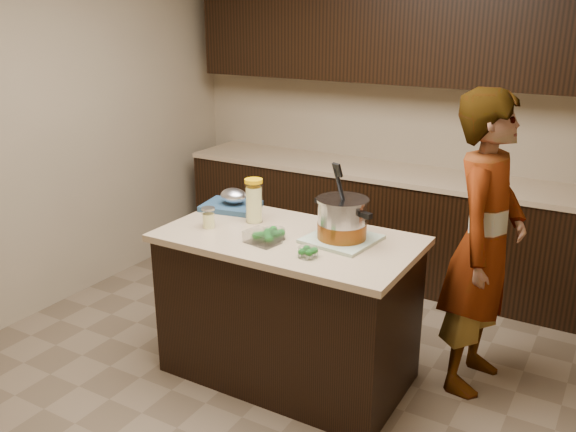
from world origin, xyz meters
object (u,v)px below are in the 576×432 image
island (288,307)px  lemonade_pitcher (254,202)px  stock_pot (342,221)px  person (484,245)px

island → lemonade_pitcher: bearing=159.8°
stock_pot → lemonade_pitcher: bearing=-165.0°
stock_pot → lemonade_pitcher: size_ratio=1.56×
lemonade_pitcher → person: bearing=17.0°
lemonade_pitcher → person: person is taller
island → person: 1.18m
lemonade_pitcher → island: bearing=-20.2°
stock_pot → lemonade_pitcher: stock_pot is taller
island → lemonade_pitcher: (-0.30, 0.11, 0.57)m
island → person: bearing=27.2°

